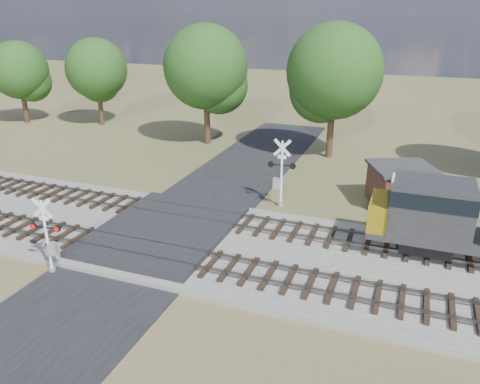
% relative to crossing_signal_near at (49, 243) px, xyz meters
% --- Properties ---
extents(ground, '(160.00, 160.00, 0.00)m').
position_rel_crossing_signal_near_xyz_m(ground, '(3.19, 4.89, -1.64)').
color(ground, '#49502A').
rests_on(ground, ground).
extents(ballast_bed, '(140.00, 10.00, 0.30)m').
position_rel_crossing_signal_near_xyz_m(ballast_bed, '(13.19, 5.39, -1.49)').
color(ballast_bed, gray).
rests_on(ballast_bed, ground).
extents(road, '(7.00, 60.00, 0.08)m').
position_rel_crossing_signal_near_xyz_m(road, '(3.19, 4.89, -1.60)').
color(road, black).
rests_on(road, ground).
extents(crossing_panel, '(7.00, 9.00, 0.62)m').
position_rel_crossing_signal_near_xyz_m(crossing_panel, '(3.19, 5.39, -1.33)').
color(crossing_panel, '#262628').
rests_on(crossing_panel, ground).
extents(track_near, '(140.00, 2.60, 0.33)m').
position_rel_crossing_signal_near_xyz_m(track_near, '(6.31, 2.89, -1.23)').
color(track_near, black).
rests_on(track_near, ballast_bed).
extents(track_far, '(140.00, 2.60, 0.33)m').
position_rel_crossing_signal_near_xyz_m(track_far, '(6.31, 7.89, -1.23)').
color(track_far, black).
rests_on(track_far, ballast_bed).
extents(crossing_signal_near, '(1.59, 0.38, 3.95)m').
position_rel_crossing_signal_near_xyz_m(crossing_signal_near, '(0.00, 0.00, 0.00)').
color(crossing_signal_near, silver).
rests_on(crossing_signal_near, ground).
extents(crossing_signal_far, '(1.84, 0.40, 4.55)m').
position_rel_crossing_signal_near_xyz_m(crossing_signal_far, '(8.02, 12.10, 0.25)').
color(crossing_signal_far, silver).
rests_on(crossing_signal_far, ground).
extents(equipment_shed, '(5.16, 5.16, 2.66)m').
position_rel_crossing_signal_near_xyz_m(equipment_shed, '(15.44, 15.05, -0.29)').
color(equipment_shed, '#48271F').
rests_on(equipment_shed, ground).
extents(treeline, '(79.35, 11.78, 11.76)m').
position_rel_crossing_signal_near_xyz_m(treeline, '(11.33, 24.90, 5.20)').
color(treeline, black).
rests_on(treeline, ground).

